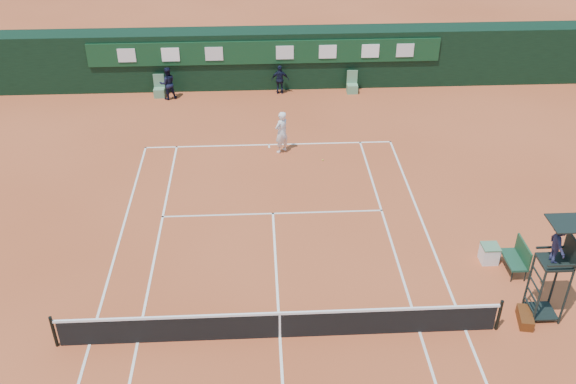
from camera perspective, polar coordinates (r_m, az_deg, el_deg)
The scene contains 14 objects.
ground at distance 19.16m, azimuth -0.72°, elevation -12.78°, with size 90.00×90.00×0.00m, color #C7572F.
court_lines at distance 19.15m, azimuth -0.72°, elevation -12.76°, with size 11.05×23.85×0.01m.
tennis_net at distance 18.80m, azimuth -0.73°, elevation -11.68°, with size 12.90×0.10×1.10m.
back_wall at distance 34.43m, azimuth -2.05°, elevation 11.83°, with size 40.00×1.65×3.00m.
linesman_chair_left at distance 34.08m, azimuth -11.36°, elevation 8.82°, with size 0.55×0.50×1.15m.
linesman_chair_right at distance 34.07m, azimuth 5.72°, elevation 9.30°, with size 0.55×0.50×1.15m.
umpire_chair at distance 19.77m, azimuth 22.84°, elevation -4.81°, with size 0.96×0.95×3.42m.
player_bench at distance 22.35m, azimuth 19.77°, elevation -5.39°, with size 0.56×1.20×1.10m.
tennis_bag at distance 20.74m, azimuth 20.32°, elevation -10.43°, with size 0.39×0.88×0.33m, color black.
cooler at distance 22.63m, azimuth 17.46°, elevation -5.23°, with size 0.57×0.57×0.65m.
tennis_ball at distance 27.55m, azimuth 3.12°, elevation 2.86°, with size 0.06×0.06×0.06m, color #C0CD2F.
player at distance 27.79m, azimuth -0.58°, elevation 5.34°, with size 0.70×0.46×1.91m, color white.
ball_kid_left at distance 33.52m, azimuth -10.65°, elevation 9.48°, with size 0.82×0.64×1.69m, color black.
ball_kid_right at distance 33.61m, azimuth -0.71°, elevation 9.96°, with size 0.90×0.37×1.53m, color black.
Camera 1 is at (-0.46, -13.50, 13.58)m, focal length 40.00 mm.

